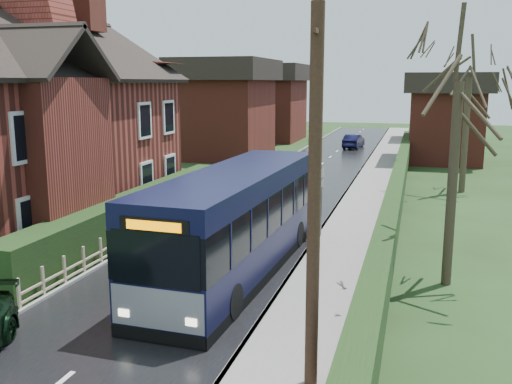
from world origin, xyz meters
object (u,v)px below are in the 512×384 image
(bus, at_px, (237,223))
(car_silver, at_px, (242,191))
(bus_stop_sign, at_px, (321,193))
(brick_house, at_px, (22,120))
(telegraph_pole, at_px, (314,206))

(bus, distance_m, car_silver, 10.19)
(car_silver, relative_size, bus_stop_sign, 1.42)
(brick_house, relative_size, bus, 1.37)
(bus_stop_sign, distance_m, telegraph_pole, 11.00)
(bus, relative_size, telegraph_pole, 1.48)
(bus_stop_sign, height_order, telegraph_pole, telegraph_pole)
(brick_house, distance_m, bus, 10.97)
(bus, height_order, telegraph_pole, telegraph_pole)
(car_silver, bearing_deg, bus, -71.16)
(telegraph_pole, bearing_deg, car_silver, 110.20)
(car_silver, bearing_deg, telegraph_pole, -65.82)
(bus_stop_sign, bearing_deg, car_silver, 136.76)
(brick_house, relative_size, telegraph_pole, 2.03)
(car_silver, height_order, bus_stop_sign, bus_stop_sign)
(brick_house, distance_m, car_silver, 10.36)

